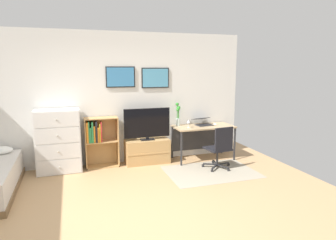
% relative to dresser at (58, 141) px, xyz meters
% --- Properties ---
extents(ground_plane, '(7.20, 7.20, 0.00)m').
position_rel_dresser_xyz_m(ground_plane, '(0.85, -2.15, -0.61)').
color(ground_plane, tan).
extents(wall_back_with_posters, '(6.12, 0.09, 2.70)m').
position_rel_dresser_xyz_m(wall_back_with_posters, '(0.86, 0.27, 0.75)').
color(wall_back_with_posters, silver).
rests_on(wall_back_with_posters, ground_plane).
extents(area_rug, '(1.70, 1.20, 0.01)m').
position_rel_dresser_xyz_m(area_rug, '(2.76, -0.92, -0.60)').
color(area_rug, '#9E937F').
rests_on(area_rug, ground_plane).
extents(dresser, '(0.82, 0.46, 1.21)m').
position_rel_dresser_xyz_m(dresser, '(0.00, 0.00, 0.00)').
color(dresser, silver).
rests_on(dresser, ground_plane).
extents(bookshelf, '(0.65, 0.30, 1.01)m').
position_rel_dresser_xyz_m(bookshelf, '(0.75, 0.07, -0.01)').
color(bookshelf, tan).
rests_on(bookshelf, ground_plane).
extents(tv_stand, '(0.91, 0.41, 0.50)m').
position_rel_dresser_xyz_m(tv_stand, '(1.74, 0.02, -0.36)').
color(tv_stand, tan).
rests_on(tv_stand, ground_plane).
extents(television, '(0.97, 0.16, 0.66)m').
position_rel_dresser_xyz_m(television, '(1.74, -0.01, 0.23)').
color(television, black).
rests_on(television, tv_stand).
extents(desk, '(1.28, 0.63, 0.74)m').
position_rel_dresser_xyz_m(desk, '(2.96, -0.02, 0.00)').
color(desk, tan).
rests_on(desk, ground_plane).
extents(office_chair, '(0.57, 0.58, 0.86)m').
position_rel_dresser_xyz_m(office_chair, '(3.00, -0.82, -0.15)').
color(office_chair, '#232326').
rests_on(office_chair, ground_plane).
extents(laptop, '(0.41, 0.43, 0.16)m').
position_rel_dresser_xyz_m(laptop, '(2.99, 0.02, 0.20)').
color(laptop, '#333338').
rests_on(laptop, desk).
extents(computer_mouse, '(0.06, 0.10, 0.03)m').
position_rel_dresser_xyz_m(computer_mouse, '(3.24, -0.09, 0.15)').
color(computer_mouse, silver).
rests_on(computer_mouse, desk).
extents(bamboo_vase, '(0.10, 0.09, 0.50)m').
position_rel_dresser_xyz_m(bamboo_vase, '(2.45, 0.10, 0.39)').
color(bamboo_vase, silver).
rests_on(bamboo_vase, desk).
extents(wine_glass, '(0.07, 0.07, 0.18)m').
position_rel_dresser_xyz_m(wine_glass, '(2.58, -0.20, 0.27)').
color(wine_glass, silver).
rests_on(wine_glass, desk).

